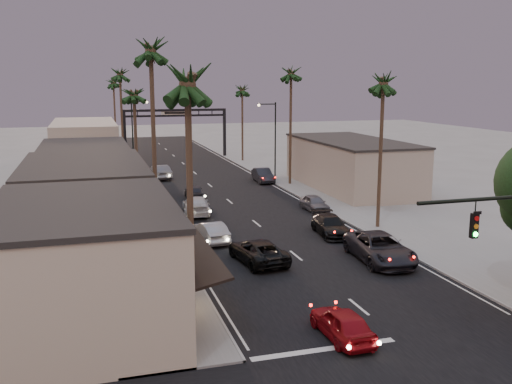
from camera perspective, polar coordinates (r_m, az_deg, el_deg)
ground at (r=56.96m, az=-3.38°, el=-0.36°), size 200.00×200.00×0.00m
road at (r=61.76m, az=-4.44°, el=0.51°), size 14.00×120.00×0.02m
sidewalk_left at (r=67.41m, az=-13.63°, el=1.16°), size 5.00×92.00×0.12m
sidewalk_right at (r=70.88m, az=1.89°, el=1.93°), size 5.00×92.00×0.12m
storefront_near at (r=27.71m, az=-16.62°, el=-7.09°), size 8.00×12.00×5.50m
storefront_mid at (r=41.28m, az=-16.68°, el=-1.23°), size 8.00×14.00×5.50m
storefront_far at (r=57.08m, az=-16.70°, el=1.77°), size 8.00×16.00×5.00m
storefront_dist at (r=79.84m, az=-16.75°, el=4.61°), size 8.00×20.00×6.00m
building_right at (r=61.20m, az=9.48°, el=2.67°), size 8.00×18.00×5.00m
arch at (r=85.54m, az=-8.05°, el=7.06°), size 15.20×0.40×7.27m
streetlight_right at (r=62.82m, az=1.70°, el=5.62°), size 2.13×0.30×9.00m
streetlight_left at (r=72.88m, az=-12.04°, el=6.12°), size 2.13×0.30×9.00m
palm_la at (r=23.77m, az=-6.89°, el=11.67°), size 3.20×3.20×13.20m
palm_lb at (r=36.72m, az=-10.51°, el=14.30°), size 3.20×3.20×15.20m
palm_lc at (r=50.59m, az=-12.13°, el=9.95°), size 3.20×3.20×12.20m
palm_ld at (r=69.56m, az=-13.47°, el=11.69°), size 3.20×3.20×14.20m
palm_ra at (r=43.90m, az=12.65°, el=11.09°), size 3.20×3.20×13.20m
palm_rb at (r=62.18m, az=3.54°, el=12.09°), size 3.20×3.20×14.20m
palm_rc at (r=81.25m, az=-1.39°, el=10.45°), size 3.20×3.20×12.20m
palm_far at (r=92.53m, az=-14.08°, el=10.79°), size 3.20×3.20×13.20m
oncoming_red at (r=25.95m, az=8.61°, el=-12.85°), size 1.78×4.15×1.40m
oncoming_pickup at (r=35.81m, az=0.17°, el=-5.91°), size 3.07×5.57×1.48m
oncoming_silver at (r=40.52m, az=-4.54°, el=-3.97°), size 2.00×4.51×1.44m
oncoming_white at (r=48.98m, az=-6.01°, el=-1.33°), size 2.80×5.55×1.54m
oncoming_dgrey at (r=55.45m, az=-6.20°, el=0.00°), size 1.91×4.10×1.36m
oncoming_grey_far at (r=67.58m, az=-9.60°, el=1.99°), size 2.38×5.13×1.63m
curbside_near at (r=36.81m, az=12.29°, el=-5.48°), size 3.36×6.48×1.75m
curbside_black at (r=42.48m, az=7.48°, el=-3.34°), size 2.53×5.14×1.44m
curbside_grey at (r=50.25m, az=5.88°, el=-1.12°), size 1.65×4.04×1.37m
curbside_far at (r=64.49m, az=0.68°, el=1.68°), size 1.88×4.78×1.55m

